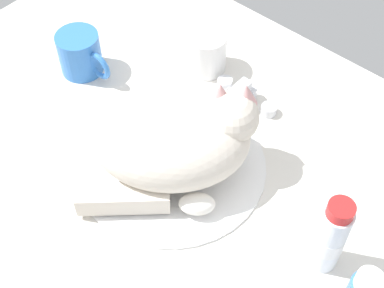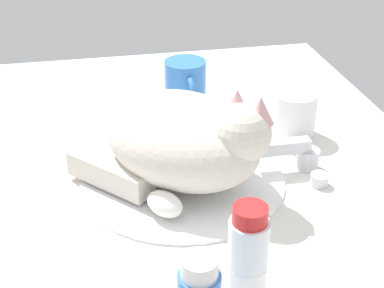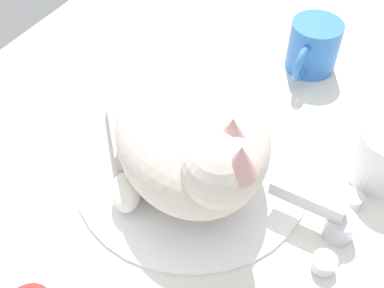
{
  "view_description": "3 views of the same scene",
  "coord_description": "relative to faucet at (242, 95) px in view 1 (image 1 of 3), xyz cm",
  "views": [
    {
      "loc": [
        38.1,
        -38.49,
        73.34
      ],
      "look_at": [
        2.77,
        1.85,
        6.34
      ],
      "focal_mm": 51.69,
      "sensor_mm": 36.0,
      "label": 1
    },
    {
      "loc": [
        71.5,
        -12.81,
        47.54
      ],
      "look_at": [
        -1.11,
        1.66,
        5.66
      ],
      "focal_mm": 53.31,
      "sensor_mm": 36.0,
      "label": 2
    },
    {
      "loc": [
        34.6,
        19.97,
        49.34
      ],
      "look_at": [
        0.75,
        0.43,
        5.92
      ],
      "focal_mm": 44.5,
      "sensor_mm": 36.0,
      "label": 3
    }
  ],
  "objects": [
    {
      "name": "faucet",
      "position": [
        0.0,
        0.0,
        0.0
      ],
      "size": [
        12.83,
        10.73,
        5.23
      ],
      "color": "silver",
      "rests_on": "ground_plane"
    },
    {
      "name": "toothpaste_bottle",
      "position": [
        27.86,
        -16.65,
        4.49
      ],
      "size": [
        4.35,
        4.35,
        14.55
      ],
      "color": "white",
      "rests_on": "ground_plane"
    },
    {
      "name": "cat",
      "position": [
        0.79,
        -17.94,
        5.24
      ],
      "size": [
        30.98,
        32.1,
        15.36
      ],
      "color": "beige",
      "rests_on": "sink_basin"
    },
    {
      "name": "sink_basin",
      "position": [
        0.0,
        -18.42,
        -1.85
      ],
      "size": [
        30.97,
        30.97,
        0.91
      ],
      "primitive_type": "cylinder",
      "color": "white",
      "rests_on": "ground_plane"
    },
    {
      "name": "rinse_cup",
      "position": [
        -11.0,
        3.1,
        1.61
      ],
      "size": [
        7.57,
        7.57,
        7.84
      ],
      "color": "white",
      "rests_on": "ground_plane"
    },
    {
      "name": "coffee_mug",
      "position": [
        -28.04,
        -12.66,
        1.75
      ],
      "size": [
        11.93,
        7.96,
        8.11
      ],
      "color": "#3372C6",
      "rests_on": "ground_plane"
    },
    {
      "name": "ground_plane",
      "position": [
        0.0,
        -18.42,
        -3.81
      ],
      "size": [
        110.0,
        82.5,
        3.0
      ],
      "primitive_type": "cube",
      "color": "silver"
    }
  ]
}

